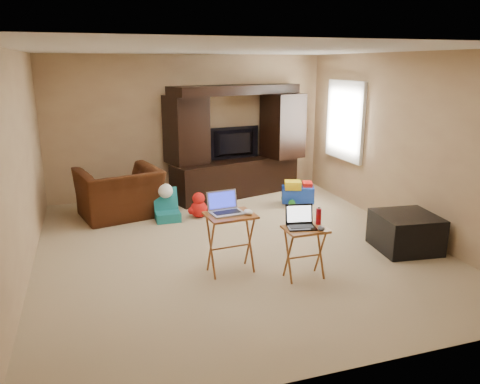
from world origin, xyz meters
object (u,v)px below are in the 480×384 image
object	(u,v)px
entertainment_center	(236,141)
water_bottle	(319,216)
ottoman	(406,232)
recliner	(120,193)
television	(236,143)
push_toy	(298,192)
tray_table_right	(304,253)
plush_toy	(199,205)
mouse_left	(248,212)
tray_table_left	(231,243)
laptop_left	(227,204)
laptop_right	(302,218)
mouse_right	(321,228)
child_rocker	(167,205)

from	to	relation	value
entertainment_center	water_bottle	size ratio (longest dim) A/B	13.30
ottoman	recliner	bearing A→B (deg)	143.53
entertainment_center	ottoman	xyz separation A→B (m)	(1.29, -3.19, -0.75)
television	push_toy	bearing A→B (deg)	125.12
tray_table_right	television	bearing A→B (deg)	84.52
entertainment_center	television	distance (m)	0.05
plush_toy	mouse_left	bearing A→B (deg)	-87.77
push_toy	tray_table_left	distance (m)	2.97
television	laptop_left	world-z (taller)	television
laptop_right	recliner	bearing A→B (deg)	132.92
television	mouse_right	xyz separation A→B (m)	(-0.19, -3.70, -0.33)
tray_table_right	mouse_right	distance (m)	0.37
child_rocker	mouse_left	world-z (taller)	mouse_left
ottoman	mouse_left	bearing A→B (deg)	-179.50
tray_table_right	tray_table_left	bearing A→B (deg)	150.73
tray_table_left	laptop_left	bearing A→B (deg)	130.38
push_toy	mouse_right	xyz separation A→B (m)	(-1.04, -2.81, 0.41)
plush_toy	tray_table_left	size ratio (longest dim) A/B	0.58
plush_toy	television	bearing A→B (deg)	49.03
television	mouse_left	size ratio (longest dim) A/B	7.06
entertainment_center	ottoman	world-z (taller)	entertainment_center
ottoman	water_bottle	xyz separation A→B (m)	(-1.42, -0.28, 0.45)
child_rocker	push_toy	xyz separation A→B (m)	(2.30, 0.21, -0.04)
push_toy	laptop_right	xyz separation A→B (m)	(-1.21, -2.67, 0.50)
laptop_left	tray_table_right	bearing A→B (deg)	-36.51
entertainment_center	laptop_right	size ratio (longest dim) A/B	7.83
child_rocker	water_bottle	size ratio (longest dim) A/B	2.72
ottoman	laptop_right	size ratio (longest dim) A/B	2.37
tray_table_right	mouse_right	xyz separation A→B (m)	(0.13, -0.12, 0.32)
tray_table_left	water_bottle	world-z (taller)	water_bottle
child_rocker	laptop_right	distance (m)	2.72
television	recliner	distance (m)	2.30
mouse_left	television	bearing A→B (deg)	74.89
entertainment_center	laptop_left	xyz separation A→B (m)	(-1.09, -3.11, -0.17)
tray_table_left	mouse_right	world-z (taller)	tray_table_left
child_rocker	push_toy	size ratio (longest dim) A/B	0.90
plush_toy	ottoman	world-z (taller)	ottoman
recliner	mouse_left	xyz separation A→B (m)	(1.25, -2.54, 0.34)
plush_toy	water_bottle	world-z (taller)	water_bottle
child_rocker	mouse_right	bearing A→B (deg)	-63.52
tray_table_right	laptop_left	xyz separation A→B (m)	(-0.77, 0.44, 0.53)
tray_table_right	laptop_right	size ratio (longest dim) A/B	1.91
tray_table_right	water_bottle	bearing A→B (deg)	21.69
television	child_rocker	distance (m)	1.95
tray_table_left	tray_table_right	distance (m)	0.85
child_rocker	mouse_right	xyz separation A→B (m)	(1.26, -2.59, 0.37)
laptop_right	mouse_right	xyz separation A→B (m)	(0.17, -0.14, -0.10)
plush_toy	child_rocker	bearing A→B (deg)	179.97
ottoman	mouse_left	world-z (taller)	mouse_left
laptop_left	push_toy	bearing A→B (deg)	42.47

